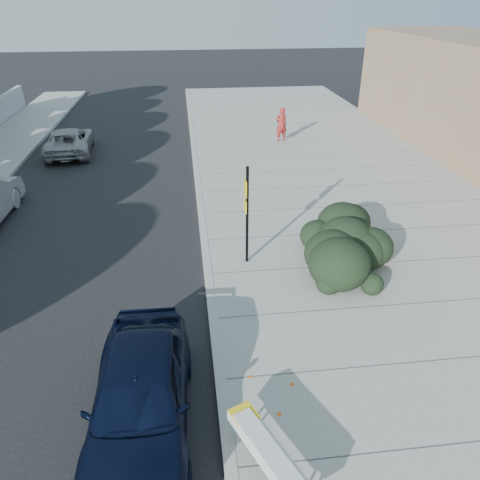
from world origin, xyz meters
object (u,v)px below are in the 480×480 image
at_px(sign_post, 247,210).
at_px(pedestrian, 281,125).
at_px(bike_rack, 324,254).
at_px(suv_silver, 69,141).
at_px(bench, 270,455).
at_px(sedan_navy, 140,395).

height_order(sign_post, pedestrian, sign_post).
distance_m(bike_rack, suv_silver, 15.42).
height_order(bike_rack, sign_post, sign_post).
relative_size(bench, suv_silver, 0.46).
distance_m(bench, bike_rack, 6.54).
xyz_separation_m(sedan_navy, suv_silver, (-4.52, 17.03, -0.14)).
bearing_deg(bike_rack, bench, -111.27).
relative_size(bench, pedestrian, 1.21).
relative_size(sign_post, pedestrian, 1.68).
bearing_deg(sign_post, sedan_navy, -119.68).
relative_size(sign_post, sedan_navy, 0.65).
bearing_deg(suv_silver, bike_rack, 121.53).
height_order(bench, bike_rack, bike_rack).
bearing_deg(suv_silver, bench, 104.68).
xyz_separation_m(sign_post, pedestrian, (3.42, 12.00, -0.76)).
bearing_deg(sign_post, pedestrian, 70.30).
height_order(sign_post, sedan_navy, sign_post).
xyz_separation_m(bench, bike_rack, (2.59, 6.01, 0.02)).
relative_size(bench, sedan_navy, 0.47).
height_order(bike_rack, pedestrian, pedestrian).
distance_m(sign_post, pedestrian, 12.50).
xyz_separation_m(bike_rack, sign_post, (-2.05, 0.74, 1.10)).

